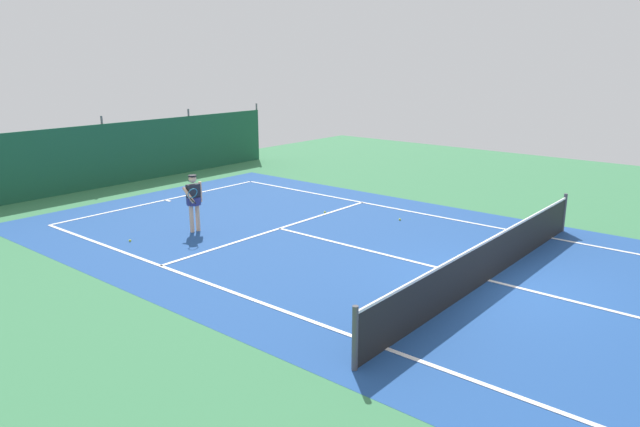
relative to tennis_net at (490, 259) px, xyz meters
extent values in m
plane|color=#387A4C|center=(0.00, 0.00, -0.51)|extent=(36.00, 36.00, 0.00)
cube|color=#1E478C|center=(0.00, 0.00, -0.51)|extent=(11.02, 26.60, 0.01)
cube|color=white|center=(0.00, 11.90, -0.50)|extent=(8.22, 0.10, 0.01)
cube|color=white|center=(-4.11, 0.00, -0.50)|extent=(0.10, 23.80, 0.01)
cube|color=white|center=(4.11, 0.00, -0.50)|extent=(0.10, 23.80, 0.01)
cube|color=white|center=(0.00, 6.40, -0.50)|extent=(8.22, 0.10, 0.01)
cube|color=white|center=(0.00, 0.00, -0.50)|extent=(0.10, 12.80, 0.01)
cube|color=white|center=(0.00, 11.75, -0.50)|extent=(0.10, 0.30, 0.01)
cube|color=black|center=(0.00, 0.00, -0.04)|extent=(9.92, 0.03, 0.95)
cube|color=white|center=(0.00, 0.00, 0.46)|extent=(9.92, 0.04, 0.05)
cylinder|color=#47474C|center=(-5.01, 0.00, 0.04)|extent=(0.10, 0.10, 1.10)
cylinder|color=#47474C|center=(5.01, 0.00, 0.04)|extent=(0.10, 0.10, 1.10)
cube|color=#195138|center=(0.00, 15.51, 0.69)|extent=(16.22, 0.06, 2.40)
cylinder|color=#595B60|center=(0.00, 15.57, 0.84)|extent=(0.08, 0.08, 2.70)
cylinder|color=#595B60|center=(4.05, 15.57, 0.84)|extent=(0.08, 0.08, 2.70)
cylinder|color=#595B60|center=(8.11, 15.57, 0.84)|extent=(0.08, 0.08, 2.70)
cube|color=#234C1E|center=(0.00, 16.11, 0.04)|extent=(14.60, 0.70, 1.10)
cylinder|color=#D8AD8C|center=(-1.63, 8.06, -0.10)|extent=(0.12, 0.12, 0.82)
cylinder|color=#D8AD8C|center=(-1.83, 8.08, -0.10)|extent=(0.12, 0.12, 0.82)
cylinder|color=navy|center=(-1.73, 8.07, 0.39)|extent=(0.40, 0.40, 0.22)
cube|color=#1E232D|center=(-1.73, 8.07, 0.59)|extent=(0.38, 0.24, 0.56)
sphere|color=#D8AD8C|center=(-1.73, 8.07, 1.02)|extent=(0.22, 0.22, 0.22)
cylinder|color=black|center=(-1.73, 8.07, 1.11)|extent=(0.23, 0.23, 0.04)
cylinder|color=#D8AD8C|center=(-1.50, 8.05, 0.62)|extent=(0.09, 0.09, 0.58)
cylinder|color=#D8AD8C|center=(-1.97, 7.98, 0.62)|extent=(0.15, 0.53, 0.41)
cylinder|color=black|center=(-2.06, 7.68, 0.51)|extent=(0.06, 0.28, 0.13)
torus|color=teal|center=(-2.06, 7.68, 0.73)|extent=(0.32, 0.16, 0.29)
sphere|color=#CCDB33|center=(-3.48, 8.65, -0.48)|extent=(0.07, 0.07, 0.07)
sphere|color=#CCDB33|center=(2.22, 6.51, -0.48)|extent=(0.07, 0.07, 0.07)
sphere|color=#CCDB33|center=(2.99, 4.18, -0.48)|extent=(0.07, 0.07, 0.07)
camera|label=1|loc=(-11.77, -4.90, 4.29)|focal=32.77mm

